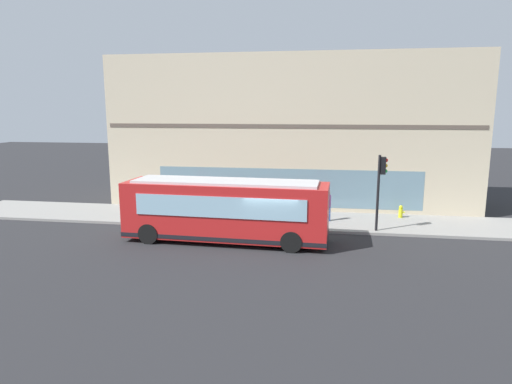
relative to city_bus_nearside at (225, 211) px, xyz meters
The scene contains 11 objects.
ground 2.90m from the city_bus_nearside, 100.41° to the right, with size 120.00×120.00×0.00m, color #262628.
sidewalk_curb 5.24m from the city_bus_nearside, 28.54° to the right, with size 4.52×40.00×0.15m, color gray.
building_corner 10.91m from the city_bus_nearside, 13.41° to the right, with size 6.87×23.73×9.90m.
city_bus_nearside is the anchor object (origin of this frame).
traffic_light_near_corner 8.24m from the city_bus_nearside, 71.08° to the right, with size 0.32×0.49×4.01m.
fire_hydrant 11.00m from the city_bus_nearside, 58.03° to the right, with size 0.35×0.35×0.74m.
pedestrian_near_building_entrance 4.94m from the city_bus_nearside, 47.61° to the left, with size 0.32×0.32×1.64m.
pedestrian_by_light_pole 3.72m from the city_bus_nearside, 41.25° to the left, with size 0.32×0.32×1.72m.
pedestrian_walking_along_curb 6.43m from the city_bus_nearside, 30.74° to the right, with size 0.32×0.32×1.81m.
pedestrian_near_hydrant 6.61m from the city_bus_nearside, 49.39° to the right, with size 0.32×0.32×1.74m.
newspaper_vending_box 5.77m from the city_bus_nearside, 46.35° to the right, with size 0.44×0.42×0.90m.
Camera 1 is at (-20.44, -2.44, 6.49)m, focal length 31.21 mm.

